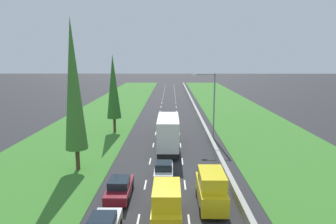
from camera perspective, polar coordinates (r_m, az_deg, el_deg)
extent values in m
plane|color=#28282B|center=(64.32, 0.11, 0.54)|extent=(300.00, 300.00, 0.00)
cube|color=#387528|center=(65.64, -11.01, 0.57)|extent=(14.00, 140.00, 0.04)
cube|color=#387528|center=(65.79, 12.71, 0.53)|extent=(14.00, 140.00, 0.04)
cube|color=#9E9B93|center=(64.45, 5.18, 0.91)|extent=(0.44, 120.00, 0.85)
cube|color=white|center=(21.53, -5.86, -20.40)|extent=(0.14, 2.00, 0.01)
cube|color=white|center=(26.83, -4.41, -13.85)|extent=(0.14, 2.00, 0.01)
cube|color=white|center=(32.37, -3.49, -9.49)|extent=(0.14, 2.00, 0.01)
cube|color=white|center=(38.06, -2.86, -6.42)|extent=(0.14, 2.00, 0.01)
cube|color=white|center=(43.83, -2.40, -4.15)|extent=(0.14, 2.00, 0.01)
cube|color=white|center=(49.65, -2.05, -2.41)|extent=(0.14, 2.00, 0.01)
cube|color=white|center=(55.51, -1.77, -1.04)|extent=(0.14, 2.00, 0.01)
cube|color=white|center=(61.40, -1.55, 0.07)|extent=(0.14, 2.00, 0.01)
cube|color=white|center=(67.31, -1.36, 0.99)|extent=(0.14, 2.00, 0.01)
cube|color=white|center=(73.23, -1.21, 1.76)|extent=(0.14, 2.00, 0.01)
cube|color=white|center=(79.16, -1.08, 2.41)|extent=(0.14, 2.00, 0.01)
cube|color=white|center=(85.11, -0.96, 2.97)|extent=(0.14, 2.00, 0.01)
cube|color=white|center=(91.06, -0.87, 3.46)|extent=(0.14, 2.00, 0.01)
cube|color=white|center=(97.02, -0.78, 3.89)|extent=(0.14, 2.00, 0.01)
cube|color=white|center=(102.98, -0.70, 4.27)|extent=(0.14, 2.00, 0.01)
cube|color=white|center=(108.94, -0.63, 4.60)|extent=(0.14, 2.00, 0.01)
cube|color=white|center=(114.91, -0.57, 4.90)|extent=(0.14, 2.00, 0.01)
cube|color=white|center=(120.89, -0.52, 5.18)|extent=(0.14, 2.00, 0.01)
cube|color=white|center=(21.45, 4.11, -20.50)|extent=(0.14, 2.00, 0.01)
cube|color=white|center=(26.76, 3.30, -13.89)|extent=(0.14, 2.00, 0.01)
cube|color=white|center=(32.32, 2.79, -9.52)|extent=(0.14, 2.00, 0.01)
cube|color=white|center=(38.01, 2.44, -6.44)|extent=(0.14, 2.00, 0.01)
cube|color=white|center=(43.79, 2.19, -4.16)|extent=(0.14, 2.00, 0.01)
cube|color=white|center=(49.62, 2.00, -2.42)|extent=(0.14, 2.00, 0.01)
cube|color=white|center=(55.48, 1.84, -1.04)|extent=(0.14, 2.00, 0.01)
cube|color=white|center=(61.37, 1.72, 0.07)|extent=(0.14, 2.00, 0.01)
cube|color=white|center=(67.28, 1.62, 0.98)|extent=(0.14, 2.00, 0.01)
cube|color=white|center=(73.21, 1.53, 1.75)|extent=(0.14, 2.00, 0.01)
cube|color=white|center=(79.14, 1.46, 2.40)|extent=(0.14, 2.00, 0.01)
cube|color=white|center=(85.09, 1.40, 2.97)|extent=(0.14, 2.00, 0.01)
cube|color=white|center=(91.04, 1.34, 3.46)|extent=(0.14, 2.00, 0.01)
cube|color=white|center=(97.00, 1.29, 3.88)|extent=(0.14, 2.00, 0.01)
cube|color=white|center=(102.96, 1.25, 4.26)|extent=(0.14, 2.00, 0.01)
cube|color=white|center=(108.93, 1.21, 4.60)|extent=(0.14, 2.00, 0.01)
cube|color=white|center=(114.90, 1.18, 4.90)|extent=(0.14, 2.00, 0.01)
cube|color=white|center=(120.87, 1.15, 5.18)|extent=(0.14, 2.00, 0.01)
cube|color=yellow|center=(20.76, -0.26, -18.37)|extent=(1.90, 4.90, 1.40)
cube|color=yellow|center=(19.91, -0.27, -15.63)|extent=(1.80, 3.10, 1.10)
cylinder|color=black|center=(22.45, -2.53, -18.04)|extent=(0.22, 0.64, 0.64)
cylinder|color=black|center=(22.43, 2.14, -18.07)|extent=(0.22, 0.64, 0.64)
cube|color=white|center=(27.63, -0.84, -11.51)|extent=(1.68, 3.90, 0.76)
cube|color=#19232D|center=(27.09, -0.86, -10.38)|extent=(1.52, 1.60, 0.64)
cylinder|color=black|center=(28.92, -2.32, -11.30)|extent=(0.22, 0.64, 0.64)
cylinder|color=black|center=(28.88, 0.75, -11.32)|extent=(0.22, 0.64, 0.64)
cylinder|color=black|center=(26.69, -2.58, -13.22)|extent=(0.22, 0.64, 0.64)
cylinder|color=black|center=(26.65, 0.77, -13.25)|extent=(0.22, 0.64, 0.64)
cube|color=black|center=(36.33, 0.05, -6.25)|extent=(2.20, 9.40, 0.56)
cube|color=teal|center=(39.42, 0.10, -2.62)|extent=(2.40, 2.20, 2.50)
cube|color=silver|center=(34.76, 0.04, -3.72)|extent=(2.44, 7.20, 3.30)
cylinder|color=black|center=(39.60, -1.54, -5.26)|extent=(0.22, 0.64, 0.64)
cylinder|color=black|center=(39.58, 1.72, -5.27)|extent=(0.22, 0.64, 0.64)
cylinder|color=black|center=(34.36, -1.87, -7.73)|extent=(0.22, 0.64, 0.64)
cylinder|color=black|center=(34.34, 1.90, -7.74)|extent=(0.22, 0.64, 0.64)
cylinder|color=black|center=(33.34, -1.94, -8.31)|extent=(0.22, 0.64, 0.64)
cylinder|color=black|center=(33.32, 1.95, -8.32)|extent=(0.22, 0.64, 0.64)
cube|color=orange|center=(45.84, -0.12, -2.60)|extent=(1.68, 3.90, 0.76)
cube|color=#19232D|center=(45.39, -0.13, -1.82)|extent=(1.52, 1.60, 0.64)
cylinder|color=black|center=(47.12, -1.03, -2.71)|extent=(0.22, 0.64, 0.64)
cylinder|color=black|center=(47.10, 0.82, -2.72)|extent=(0.22, 0.64, 0.64)
cylinder|color=black|center=(44.77, -1.11, -3.42)|extent=(0.22, 0.64, 0.64)
cylinder|color=black|center=(44.75, 0.84, -3.42)|extent=(0.22, 0.64, 0.64)
cube|color=yellow|center=(23.16, 8.30, -15.27)|extent=(1.90, 4.90, 1.40)
cube|color=yellow|center=(22.37, 8.49, -12.71)|extent=(1.80, 3.10, 1.10)
cylinder|color=black|center=(24.73, 5.70, -15.27)|extent=(0.22, 0.64, 0.64)
cylinder|color=black|center=(24.94, 9.83, -15.14)|extent=(0.22, 0.64, 0.64)
cylinder|color=black|center=(22.04, 6.44, -18.68)|extent=(0.22, 0.64, 0.64)
cylinder|color=black|center=(22.28, 11.13, -18.48)|extent=(0.22, 0.64, 0.64)
cube|color=#19232D|center=(19.15, -12.64, -19.99)|extent=(1.52, 1.60, 0.64)
cylinder|color=black|center=(21.12, -13.67, -20.32)|extent=(0.22, 0.64, 0.64)
cylinder|color=black|center=(20.83, -9.34, -20.63)|extent=(0.22, 0.64, 0.64)
cube|color=maroon|center=(24.60, -9.36, -14.57)|extent=(1.76, 4.50, 0.72)
cube|color=#19232D|center=(24.20, -9.46, -13.30)|extent=(1.56, 1.90, 0.60)
cylinder|color=black|center=(26.14, -10.58, -13.93)|extent=(0.22, 0.64, 0.64)
cylinder|color=black|center=(25.89, -6.99, -14.07)|extent=(0.22, 0.64, 0.64)
cylinder|color=black|center=(23.68, -11.92, -16.67)|extent=(0.22, 0.64, 0.64)
cylinder|color=black|center=(23.40, -7.92, -16.88)|extent=(0.22, 0.64, 0.64)
cylinder|color=#4C3823|center=(30.99, -17.09, -8.73)|extent=(0.41, 0.41, 2.20)
cone|color=#3D752D|center=(29.47, -17.86, 5.02)|extent=(2.17, 2.17, 12.61)
cylinder|color=#4C3823|center=(45.00, -10.30, -2.49)|extent=(0.40, 0.40, 2.20)
cone|color=#2D6623|center=(44.09, -10.55, 4.86)|extent=(2.09, 2.09, 9.37)
cylinder|color=gray|center=(40.80, 8.92, 1.09)|extent=(0.20, 0.20, 9.00)
cylinder|color=gray|center=(40.15, 7.10, 7.24)|extent=(2.80, 0.12, 0.12)
cube|color=silver|center=(40.02, 5.09, 7.12)|extent=(0.60, 0.28, 0.20)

